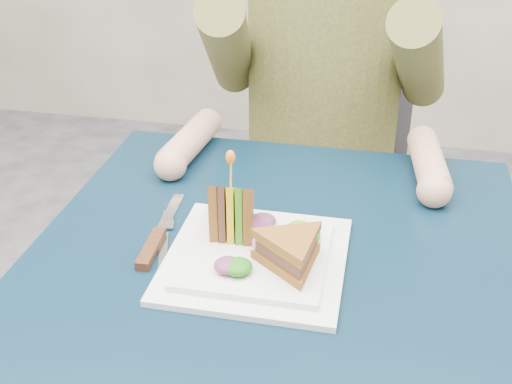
% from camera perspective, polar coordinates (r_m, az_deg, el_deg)
% --- Properties ---
extents(table, '(0.75, 0.75, 0.73)m').
position_cam_1_polar(table, '(1.02, 1.92, -9.01)').
color(table, black).
rests_on(table, ground).
extents(chair, '(0.42, 0.40, 0.93)m').
position_cam_1_polar(chair, '(1.65, 5.96, 2.64)').
color(chair, '#47474C').
rests_on(chair, ground).
extents(diner, '(0.54, 0.59, 0.74)m').
position_cam_1_polar(diner, '(1.41, 6.24, 14.22)').
color(diner, '#505024').
rests_on(diner, chair).
extents(plate, '(0.26, 0.26, 0.02)m').
position_cam_1_polar(plate, '(0.94, -0.02, -5.83)').
color(plate, white).
rests_on(plate, table).
extents(sandwich_flat, '(0.17, 0.17, 0.05)m').
position_cam_1_polar(sandwich_flat, '(0.89, 3.12, -5.27)').
color(sandwich_flat, brown).
rests_on(sandwich_flat, plate).
extents(sandwich_upright, '(0.09, 0.15, 0.15)m').
position_cam_1_polar(sandwich_upright, '(0.96, -2.17, -1.79)').
color(sandwich_upright, brown).
rests_on(sandwich_upright, plate).
extents(fork, '(0.06, 0.18, 0.01)m').
position_cam_1_polar(fork, '(0.99, -8.13, -4.55)').
color(fork, silver).
rests_on(fork, table).
extents(knife, '(0.03, 0.22, 0.02)m').
position_cam_1_polar(knife, '(0.99, -8.98, -4.39)').
color(knife, silver).
rests_on(knife, table).
extents(toothpick, '(0.01, 0.01, 0.06)m').
position_cam_1_polar(toothpick, '(0.93, -2.25, 1.57)').
color(toothpick, tan).
rests_on(toothpick, sandwich_upright).
extents(toothpick_frill, '(0.01, 0.01, 0.02)m').
position_cam_1_polar(toothpick_frill, '(0.92, -2.28, 3.11)').
color(toothpick_frill, orange).
rests_on(toothpick_frill, sandwich_upright).
extents(lettuce_spill, '(0.15, 0.13, 0.02)m').
position_cam_1_polar(lettuce_spill, '(0.94, 0.41, -4.47)').
color(lettuce_spill, '#337A14').
rests_on(lettuce_spill, plate).
extents(onion_ring, '(0.04, 0.04, 0.02)m').
position_cam_1_polar(onion_ring, '(0.93, 0.95, -4.45)').
color(onion_ring, '#9E4C7A').
rests_on(onion_ring, plate).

